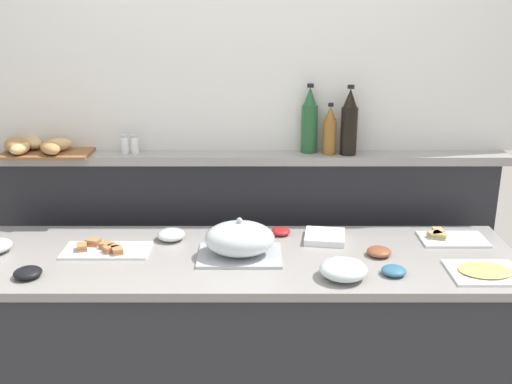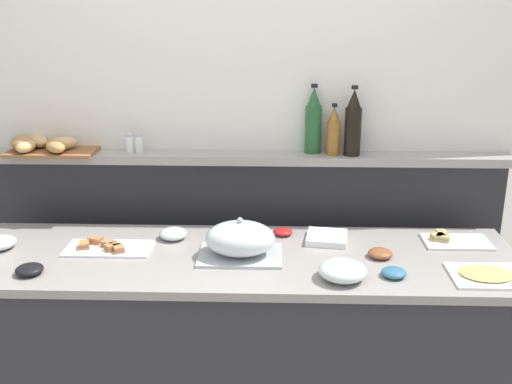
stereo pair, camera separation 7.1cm
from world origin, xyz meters
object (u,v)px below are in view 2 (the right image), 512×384
serving_cloche (239,240)px  bread_basket (45,146)px  vinegar_bottle_amber (334,132)px  condiment_bowl_cream (394,273)px  napkin_stack (327,238)px  wine_bottle_green (313,122)px  condiment_bowl_red (29,269)px  sandwich_platter_rear (107,247)px  cold_cuts_platter (487,275)px  condiment_bowl_teal (283,232)px  glass_bowl_large (173,234)px  pepper_shaker (139,143)px  salt_shaker (129,143)px  sandwich_platter_front (452,240)px  glass_bowl_medium (343,271)px  condiment_bowl_dark (380,253)px  wine_bottle_dark (353,124)px

serving_cloche → bread_basket: bearing=155.5°
vinegar_bottle_amber → condiment_bowl_cream: bearing=-72.0°
napkin_stack → wine_bottle_green: (-0.06, 0.29, 0.45)m
condiment_bowl_red → wine_bottle_green: bearing=30.4°
condiment_bowl_cream → serving_cloche: bearing=164.6°
condiment_bowl_cream → vinegar_bottle_amber: vinegar_bottle_amber is taller
sandwich_platter_rear → cold_cuts_platter: (1.50, -0.21, -0.00)m
sandwich_platter_rear → condiment_bowl_teal: sandwich_platter_rear is taller
condiment_bowl_cream → bread_basket: (-1.52, 0.58, 0.34)m
condiment_bowl_teal → vinegar_bottle_amber: (0.23, 0.19, 0.41)m
glass_bowl_large → condiment_bowl_teal: glass_bowl_large is taller
sandwich_platter_rear → glass_bowl_large: size_ratio=2.94×
serving_cloche → cold_cuts_platter: bearing=-9.5°
serving_cloche → pepper_shaker: pepper_shaker is taller
cold_cuts_platter → salt_shaker: size_ratio=3.12×
condiment_bowl_red → bread_basket: 0.70m
condiment_bowl_teal → condiment_bowl_cream: condiment_bowl_cream is taller
sandwich_platter_front → glass_bowl_medium: 0.63m
condiment_bowl_cream → vinegar_bottle_amber: size_ratio=0.40×
cold_cuts_platter → bread_basket: bread_basket is taller
sandwich_platter_front → bread_basket: 1.88m
cold_cuts_platter → napkin_stack: bearing=149.8°
sandwich_platter_front → vinegar_bottle_amber: size_ratio=1.20×
glass_bowl_medium → bread_basket: bearing=155.2°
condiment_bowl_teal → condiment_bowl_red: bearing=-156.4°
pepper_shaker → cold_cuts_platter: bearing=-22.7°
sandwich_platter_rear → condiment_bowl_teal: 0.76m
sandwich_platter_front → pepper_shaker: pepper_shaker is taller
condiment_bowl_teal → condiment_bowl_dark: condiment_bowl_dark is taller
sandwich_platter_front → condiment_bowl_red: condiment_bowl_red is taller
serving_cloche → vinegar_bottle_amber: bearing=46.5°
condiment_bowl_dark → napkin_stack: bearing=141.3°
sandwich_platter_front → condiment_bowl_dark: (-0.34, -0.16, 0.01)m
condiment_bowl_teal → condiment_bowl_cream: (0.42, -0.40, 0.00)m
glass_bowl_large → serving_cloche: bearing=-30.9°
sandwich_platter_rear → wine_bottle_dark: bearing=19.7°
glass_bowl_medium → cold_cuts_platter: bearing=3.5°
napkin_stack → wine_bottle_dark: 0.53m
condiment_bowl_cream → napkin_stack: condiment_bowl_cream is taller
sandwich_platter_front → napkin_stack: bearing=179.8°
cold_cuts_platter → pepper_shaker: bearing=157.3°
serving_cloche → condiment_bowl_teal: (0.18, 0.24, -0.06)m
serving_cloche → glass_bowl_medium: serving_cloche is taller
condiment_bowl_dark → napkin_stack: size_ratio=0.59×
glass_bowl_medium → wine_bottle_dark: bearing=81.6°
condiment_bowl_cream → wine_bottle_green: 0.82m
glass_bowl_large → condiment_bowl_cream: (0.90, -0.34, -0.01)m
condiment_bowl_cream → wine_bottle_dark: 0.75m
napkin_stack → bread_basket: bread_basket is taller
condiment_bowl_cream → pepper_shaker: pepper_shaker is taller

